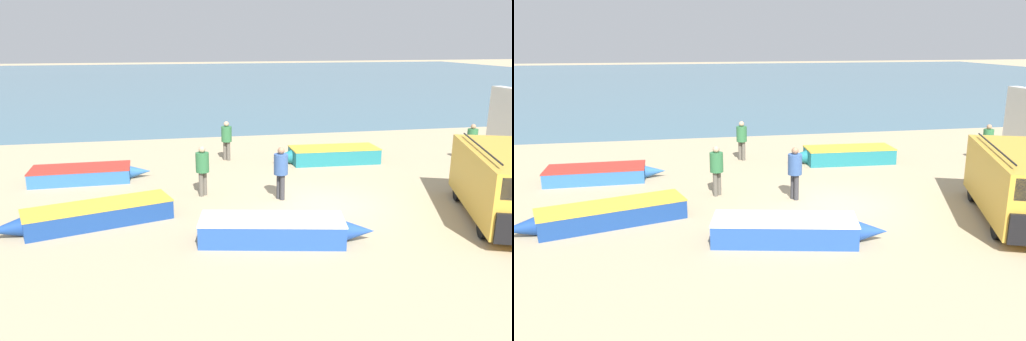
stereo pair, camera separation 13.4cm
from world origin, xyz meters
The scene contains 11 objects.
ground_plane centered at (0.00, 0.00, 0.00)m, with size 200.00×200.00×0.00m, color tan.
sea_water centered at (0.00, 52.00, 0.00)m, with size 120.00×80.00×0.01m, color #477084.
parked_van centered at (4.75, -2.24, 1.13)m, with size 3.88×5.67×2.17m.
fishing_rowboat_0 centered at (-2.09, -2.49, 0.31)m, with size 4.65×2.07×0.63m.
fishing_rowboat_1 centered at (-6.98, -0.27, 0.29)m, with size 4.99×2.37×0.58m.
fishing_rowboat_2 centered at (2.17, 5.43, 0.33)m, with size 4.55×1.63×0.65m.
fishing_rowboat_3 centered at (-7.78, 4.49, 0.27)m, with size 4.33×1.62×0.53m.
fisherman_0 centered at (8.17, 4.41, 0.97)m, with size 0.43×0.43×1.62m.
fisherman_1 centered at (-2.12, 6.68, 1.02)m, with size 0.45×0.45×1.71m.
fisherman_2 centered at (-1.16, 0.92, 1.05)m, with size 0.46×0.46×1.76m.
fisherman_3 centered at (-3.63, 1.82, 1.02)m, with size 0.45×0.45×1.71m.
Camera 1 is at (-5.08, -14.30, 5.15)m, focal length 35.00 mm.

